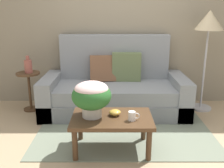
{
  "coord_description": "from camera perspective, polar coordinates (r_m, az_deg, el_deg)",
  "views": [
    {
      "loc": [
        -0.16,
        -3.07,
        1.56
      ],
      "look_at": [
        -0.15,
        0.09,
        0.63
      ],
      "focal_mm": 40.58,
      "sensor_mm": 36.0,
      "label": 1
    }
  ],
  "objects": [
    {
      "name": "ground_plane",
      "position": [
        3.45,
        2.58,
        -10.49
      ],
      "size": [
        14.0,
        14.0,
        0.0
      ],
      "primitive_type": "plane",
      "color": "tan"
    },
    {
      "name": "wall_back",
      "position": [
        4.3,
        2.05,
        15.34
      ],
      "size": [
        6.4,
        0.12,
        2.96
      ],
      "primitive_type": "cube",
      "color": "gray",
      "rests_on": "ground"
    },
    {
      "name": "area_rug",
      "position": [
        3.62,
        2.43,
        -9.05
      ],
      "size": [
        2.28,
        1.84,
        0.01
      ],
      "primitive_type": "cube",
      "color": "gray",
      "rests_on": "ground"
    },
    {
      "name": "couch",
      "position": [
        4.0,
        0.4,
        -1.33
      ],
      "size": [
        2.2,
        0.94,
        1.17
      ],
      "color": "slate",
      "rests_on": "ground"
    },
    {
      "name": "coffee_table",
      "position": [
        2.87,
        -0.21,
        -8.54
      ],
      "size": [
        0.9,
        0.58,
        0.41
      ],
      "color": "#442D1B",
      "rests_on": "ground"
    },
    {
      "name": "side_table",
      "position": [
        4.19,
        -18.38,
        -0.11
      ],
      "size": [
        0.37,
        0.37,
        0.62
      ],
      "color": "#4C331E",
      "rests_on": "ground"
    },
    {
      "name": "floor_lamp",
      "position": [
        4.14,
        20.76,
        11.94
      ],
      "size": [
        0.42,
        0.42,
        1.55
      ],
      "color": "#B2B2B7",
      "rests_on": "ground"
    },
    {
      "name": "potted_plant",
      "position": [
        2.78,
        -4.82,
        -2.54
      ],
      "size": [
        0.44,
        0.44,
        0.4
      ],
      "color": "#B7B2A8",
      "rests_on": "coffee_table"
    },
    {
      "name": "coffee_mug",
      "position": [
        2.76,
        4.39,
        -7.18
      ],
      "size": [
        0.13,
        0.08,
        0.1
      ],
      "color": "white",
      "rests_on": "coffee_table"
    },
    {
      "name": "snack_bowl",
      "position": [
        2.87,
        0.47,
        -6.41
      ],
      "size": [
        0.13,
        0.13,
        0.07
      ],
      "color": "gold",
      "rests_on": "coffee_table"
    },
    {
      "name": "table_vase",
      "position": [
        4.11,
        -18.56,
        3.88
      ],
      "size": [
        0.12,
        0.12,
        0.27
      ],
      "color": "#934C42",
      "rests_on": "side_table"
    }
  ]
}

